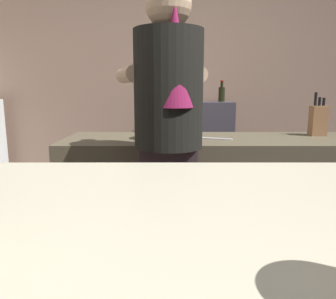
{
  "coord_description": "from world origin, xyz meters",
  "views": [
    {
      "loc": [
        -0.04,
        -1.39,
        1.2
      ],
      "look_at": [
        -0.04,
        -0.75,
        1.08
      ],
      "focal_mm": 34.8,
      "sensor_mm": 36.0,
      "label": 1
    }
  ],
  "objects": [
    {
      "name": "mixing_bowl",
      "position": [
        -0.15,
        0.66,
        0.92
      ],
      "size": [
        0.21,
        0.21,
        0.06
      ],
      "primitive_type": "cylinder",
      "color": "beige",
      "rests_on": "prep_counter"
    },
    {
      "name": "knife_block",
      "position": [
        0.97,
        0.79,
        0.99
      ],
      "size": [
        0.1,
        0.08,
        0.29
      ],
      "color": "#8D613E",
      "rests_on": "prep_counter"
    },
    {
      "name": "prep_counter",
      "position": [
        0.35,
        0.68,
        0.44
      ],
      "size": [
        2.1,
        0.6,
        0.89
      ],
      "primitive_type": "cube",
      "color": "#4C4433",
      "rests_on": "ground"
    },
    {
      "name": "back_shelf",
      "position": [
        0.2,
        1.92,
        0.54
      ],
      "size": [
        0.83,
        0.36,
        1.07
      ],
      "primitive_type": "cube",
      "color": "#3E3944",
      "rests_on": "ground"
    },
    {
      "name": "chefs_knife",
      "position": [
        0.24,
        0.63,
        0.89
      ],
      "size": [
        0.24,
        0.12,
        0.01
      ],
      "primitive_type": "cube",
      "rotation": [
        0.0,
        0.0,
        -0.37
      ],
      "color": "silver",
      "rests_on": "prep_counter"
    },
    {
      "name": "bottle_vinegar",
      "position": [
        0.18,
        1.83,
        1.14
      ],
      "size": [
        0.05,
        0.05,
        0.18
      ],
      "color": "red",
      "rests_on": "back_shelf"
    },
    {
      "name": "bartender",
      "position": [
        -0.04,
        0.22,
        0.98
      ],
      "size": [
        0.49,
        0.55,
        1.7
      ],
      "rotation": [
        0.0,
        0.0,
        1.87
      ],
      "color": "#37282E",
      "rests_on": "ground"
    },
    {
      "name": "bottle_olive_oil",
      "position": [
        0.01,
        1.92,
        1.16
      ],
      "size": [
        0.07,
        0.07,
        0.22
      ],
      "color": "red",
      "rests_on": "back_shelf"
    },
    {
      "name": "bottle_soy",
      "position": [
        0.08,
        1.99,
        1.15
      ],
      "size": [
        0.07,
        0.07,
        0.19
      ],
      "color": "red",
      "rests_on": "back_shelf"
    },
    {
      "name": "wall_back",
      "position": [
        0.0,
        2.2,
        1.35
      ],
      "size": [
        5.2,
        0.1,
        2.7
      ],
      "primitive_type": "cube",
      "color": "#957662",
      "rests_on": "ground"
    },
    {
      "name": "bottle_hot_sauce",
      "position": [
        0.5,
        1.94,
        1.16
      ],
      "size": [
        0.06,
        0.06,
        0.21
      ],
      "color": "black",
      "rests_on": "back_shelf"
    }
  ]
}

